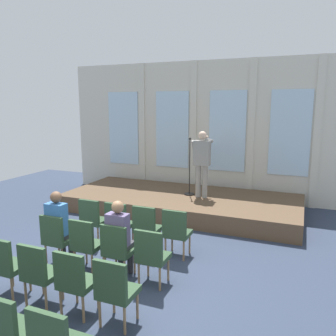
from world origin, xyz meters
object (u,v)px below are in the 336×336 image
object	(u,v)px
chair_r0_c2	(146,226)
chair_r2_c2	(75,279)
chair_r0_c3	(176,230)
chair_r1_c2	(117,247)
chair_r0_c1	(119,222)
chair_r1_c3	(152,254)
chair_r0_c0	(93,218)
speaker	(202,159)
chair_r3_c2	(9,328)
chair_r2_c0	(6,263)
mic_stand	(189,182)
audience_r1_c2	(119,235)
chair_r1_c1	(86,242)
chair_r2_c1	(39,271)
chair_r1_c0	(57,237)
audience_r1_c0	(59,224)
chair_r2_c3	(115,288)

from	to	relation	value
chair_r0_c2	chair_r2_c2	xyz separation A→B (m)	(0.00, -2.18, 0.00)
chair_r0_c3	chair_r1_c2	distance (m)	1.25
chair_r0_c1	chair_r0_c3	size ratio (longest dim) A/B	1.00
chair_r1_c3	chair_r0_c0	bearing A→B (deg)	149.38
speaker	chair_r3_c2	world-z (taller)	speaker
chair_r0_c1	chair_r2_c0	bearing A→B (deg)	-105.73
chair_r1_c3	chair_r3_c2	bearing A→B (deg)	-105.73
mic_stand	audience_r1_c2	bearing A→B (deg)	-88.47
chair_r1_c3	chair_r1_c2	bearing A→B (deg)	180.00
audience_r1_c2	chair_r3_c2	size ratio (longest dim) A/B	1.39
chair_r0_c0	chair_r1_c3	distance (m)	2.14
chair_r0_c2	audience_r1_c2	size ratio (longest dim) A/B	0.72
audience_r1_c2	speaker	bearing A→B (deg)	85.93
speaker	chair_r0_c0	bearing A→B (deg)	-118.34
chair_r1_c2	chair_r1_c3	distance (m)	0.61
chair_r1_c1	audience_r1_c2	distance (m)	0.65
audience_r1_c2	chair_r1_c2	bearing A→B (deg)	-90.00
speaker	chair_r2_c1	bearing A→B (deg)	-100.10
chair_r1_c0	chair_r1_c3	distance (m)	1.84
chair_r0_c0	audience_r1_c0	world-z (taller)	audience_r1_c0
chair_r0_c1	audience_r1_c0	distance (m)	1.20
chair_r2_c0	chair_r2_c2	distance (m)	1.23
chair_r0_c3	chair_r2_c2	world-z (taller)	same
chair_r0_c0	chair_r1_c3	size ratio (longest dim) A/B	1.00
chair_r2_c0	chair_r2_c2	size ratio (longest dim) A/B	1.00
chair_r2_c3	mic_stand	bearing A→B (deg)	98.06
chair_r3_c2	speaker	bearing A→B (deg)	87.45
speaker	chair_r0_c2	xyz separation A→B (m)	(-0.27, -2.78, -0.90)
chair_r1_c1	chair_r0_c2	bearing A→B (deg)	60.61
chair_r2_c0	chair_r0_c0	bearing A→B (deg)	90.00
chair_r0_c1	chair_r1_c3	size ratio (longest dim) A/B	1.00
chair_r1_c0	chair_r1_c2	xyz separation A→B (m)	(1.23, 0.00, 0.00)
chair_r1_c2	audience_r1_c2	size ratio (longest dim) A/B	0.72
audience_r1_c0	chair_r2_c3	distance (m)	2.19
chair_r1_c0	chair_r1_c1	xyz separation A→B (m)	(0.61, 0.00, 0.00)
chair_r0_c0	chair_r0_c2	size ratio (longest dim) A/B	1.00
speaker	chair_r0_c1	bearing A→B (deg)	-107.65
chair_r2_c2	chair_r0_c2	bearing A→B (deg)	90.00
chair_r1_c1	chair_r2_c3	bearing A→B (deg)	-41.60
chair_r0_c2	chair_r1_c1	bearing A→B (deg)	-119.39
chair_r0_c2	chair_r0_c3	xyz separation A→B (m)	(0.61, 0.00, 0.00)
audience_r1_c2	chair_r0_c0	bearing A→B (deg)	140.62
chair_r1_c0	chair_r3_c2	world-z (taller)	same
chair_r1_c2	chair_r2_c2	xyz separation A→B (m)	(0.00, -1.09, 0.00)
mic_stand	audience_r1_c0	size ratio (longest dim) A/B	1.16
audience_r1_c0	chair_r1_c1	distance (m)	0.65
chair_r1_c3	chair_r2_c2	bearing A→B (deg)	-119.39
chair_r0_c0	chair_r0_c2	distance (m)	1.23
chair_r0_c0	chair_r0_c3	bearing A→B (deg)	0.00
chair_r2_c3	chair_r3_c2	size ratio (longest dim) A/B	1.00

